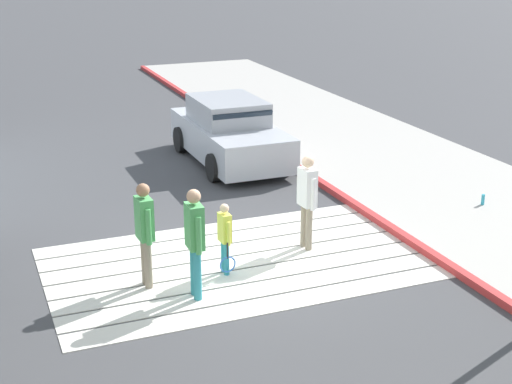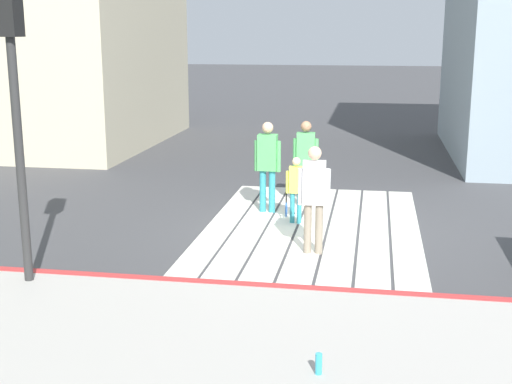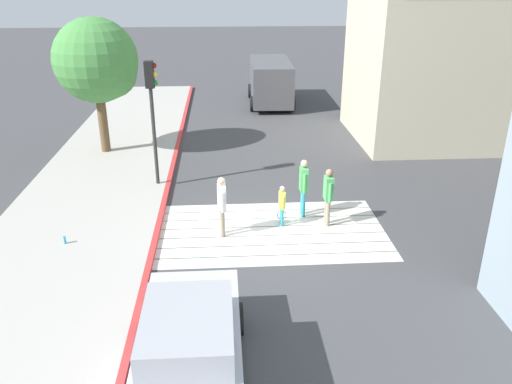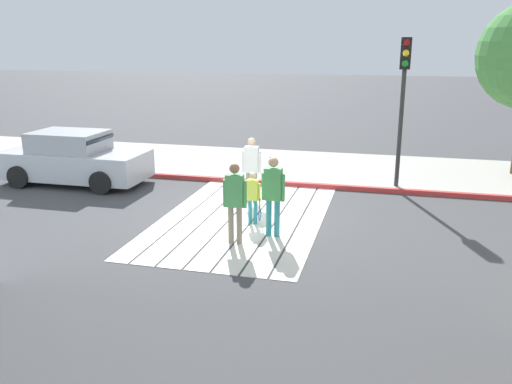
# 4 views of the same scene
# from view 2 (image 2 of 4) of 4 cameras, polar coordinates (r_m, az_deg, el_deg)

# --- Properties ---
(ground_plane) EXTENTS (120.00, 120.00, 0.00)m
(ground_plane) POSITION_cam_2_polar(r_m,az_deg,el_deg) (12.51, 4.64, -3.03)
(ground_plane) COLOR #424244
(crosswalk_stripes) EXTENTS (6.40, 3.80, 0.01)m
(crosswalk_stripes) POSITION_cam_2_polar(r_m,az_deg,el_deg) (12.51, 4.64, -3.01)
(crosswalk_stripes) COLOR silver
(crosswalk_stripes) RESTS_ON ground
(sidewalk_west) EXTENTS (4.80, 40.00, 0.12)m
(sidewalk_west) POSITION_cam_2_polar(r_m,az_deg,el_deg) (7.30, 0.49, -14.76)
(sidewalk_west) COLOR #ADA8A0
(sidewalk_west) RESTS_ON ground
(curb_painted) EXTENTS (0.16, 40.00, 0.13)m
(curb_painted) POSITION_cam_2_polar(r_m,az_deg,el_deg) (9.42, 2.82, -8.10)
(curb_painted) COLOR #BC3333
(curb_painted) RESTS_ON ground
(traffic_light_corner) EXTENTS (0.39, 0.28, 4.24)m
(traffic_light_corner) POSITION_cam_2_polar(r_m,az_deg,el_deg) (9.59, -19.35, 9.79)
(traffic_light_corner) COLOR #2D2D2D
(traffic_light_corner) RESTS_ON ground
(water_bottle) EXTENTS (0.07, 0.07, 0.22)m
(water_bottle) POSITION_cam_2_polar(r_m,az_deg,el_deg) (7.16, 5.18, -13.91)
(water_bottle) COLOR #33A5BF
(water_bottle) RESTS_ON sidewalk_west
(pedestrian_adult_lead) EXTENTS (0.24, 0.51, 1.74)m
(pedestrian_adult_lead) POSITION_cam_2_polar(r_m,az_deg,el_deg) (13.88, 4.11, 2.88)
(pedestrian_adult_lead) COLOR gray
(pedestrian_adult_lead) RESTS_ON ground
(pedestrian_adult_trailing) EXTENTS (0.24, 0.51, 1.73)m
(pedestrian_adult_trailing) POSITION_cam_2_polar(r_m,az_deg,el_deg) (10.89, 4.80, -0.00)
(pedestrian_adult_trailing) COLOR gray
(pedestrian_adult_trailing) RESTS_ON ground
(pedestrian_adult_side) EXTENTS (0.24, 0.52, 1.78)m
(pedestrian_adult_side) POSITION_cam_2_polar(r_m,az_deg,el_deg) (13.37, 0.95, 2.62)
(pedestrian_adult_side) COLOR teal
(pedestrian_adult_side) RESTS_ON ground
(pedestrian_child_with_racket) EXTENTS (0.28, 0.39, 1.24)m
(pedestrian_child_with_racket) POSITION_cam_2_polar(r_m,az_deg,el_deg) (12.67, 3.27, 0.44)
(pedestrian_child_with_racket) COLOR teal
(pedestrian_child_with_racket) RESTS_ON ground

